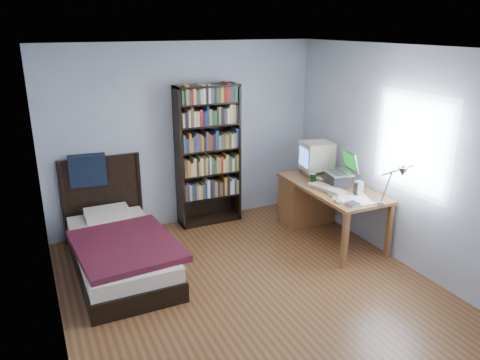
{
  "coord_description": "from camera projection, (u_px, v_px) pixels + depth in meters",
  "views": [
    {
      "loc": [
        -1.97,
        -3.89,
        2.71
      ],
      "look_at": [
        0.13,
        0.6,
        1.05
      ],
      "focal_mm": 35.0,
      "sensor_mm": 36.0,
      "label": 1
    }
  ],
  "objects": [
    {
      "name": "mouse",
      "position": [
        319.0,
        179.0,
        6.22
      ],
      "size": [
        0.07,
        0.12,
        0.04
      ],
      "primitive_type": "ellipsoid",
      "color": "silver",
      "rests_on": "desk"
    },
    {
      "name": "bed",
      "position": [
        118.0,
        247.0,
        5.41
      ],
      "size": [
        1.13,
        2.06,
        1.16
      ],
      "color": "black",
      "rests_on": "floor"
    },
    {
      "name": "room",
      "position": [
        256.0,
        179.0,
        4.6
      ],
      "size": [
        4.2,
        4.24,
        2.5
      ],
      "color": "#5A341A",
      "rests_on": "ground"
    },
    {
      "name": "soda_can",
      "position": [
        313.0,
        178.0,
        6.13
      ],
      "size": [
        0.06,
        0.06,
        0.11
      ],
      "primitive_type": "cylinder",
      "color": "#073915",
      "rests_on": "desk"
    },
    {
      "name": "speaker",
      "position": [
        359.0,
        188.0,
        5.67
      ],
      "size": [
        0.09,
        0.09,
        0.17
      ],
      "primitive_type": "cube",
      "rotation": [
        0.0,
        0.0,
        0.05
      ],
      "color": "#969699",
      "rests_on": "desk"
    },
    {
      "name": "phone_silver",
      "position": [
        331.0,
        196.0,
        5.64
      ],
      "size": [
        0.05,
        0.1,
        0.02
      ],
      "primitive_type": "cube",
      "rotation": [
        0.0,
        0.0,
        0.07
      ],
      "color": "#BABABE",
      "rests_on": "desk"
    },
    {
      "name": "laptop",
      "position": [
        339.0,
        177.0,
        5.98
      ],
      "size": [
        0.41,
        0.41,
        0.44
      ],
      "color": "#2D2D30",
      "rests_on": "desk"
    },
    {
      "name": "bookshelf",
      "position": [
        208.0,
        156.0,
        6.45
      ],
      "size": [
        0.88,
        0.3,
        1.95
      ],
      "color": "black",
      "rests_on": "floor"
    },
    {
      "name": "desk",
      "position": [
        312.0,
        198.0,
        6.48
      ],
      "size": [
        0.75,
        1.58,
        0.73
      ],
      "color": "brown",
      "rests_on": "floor"
    },
    {
      "name": "phone_grey",
      "position": [
        337.0,
        201.0,
        5.45
      ],
      "size": [
        0.07,
        0.11,
        0.02
      ],
      "primitive_type": "cube",
      "rotation": [
        0.0,
        0.0,
        -0.21
      ],
      "color": "#969699",
      "rests_on": "desk"
    },
    {
      "name": "desk_lamp",
      "position": [
        399.0,
        175.0,
        4.87
      ],
      "size": [
        0.23,
        0.5,
        0.6
      ],
      "color": "#99999E",
      "rests_on": "desk"
    },
    {
      "name": "external_drive",
      "position": [
        353.0,
        204.0,
        5.35
      ],
      "size": [
        0.14,
        0.14,
        0.03
      ],
      "primitive_type": "cube",
      "rotation": [
        0.0,
        0.0,
        0.09
      ],
      "color": "#969699",
      "rests_on": "desk"
    },
    {
      "name": "keyboard",
      "position": [
        328.0,
        188.0,
        5.86
      ],
      "size": [
        0.3,
        0.54,
        0.05
      ],
      "primitive_type": "cube",
      "rotation": [
        0.0,
        0.07,
        0.21
      ],
      "color": "#BBB19C",
      "rests_on": "desk"
    },
    {
      "name": "crt_monitor",
      "position": [
        316.0,
        156.0,
        6.37
      ],
      "size": [
        0.46,
        0.42,
        0.47
      ],
      "color": "#C0B89F",
      "rests_on": "desk"
    }
  ]
}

